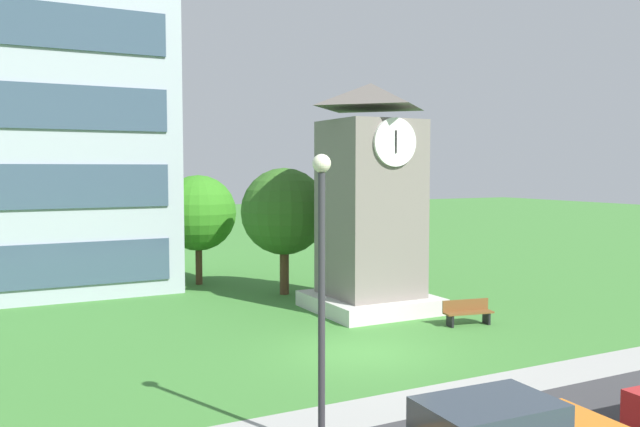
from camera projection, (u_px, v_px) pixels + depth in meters
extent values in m
plane|color=#3D7A33|center=(361.00, 352.00, 19.80)|extent=(160.00, 160.00, 0.00)
cube|color=#9E9E99|center=(450.00, 395.00, 16.05)|extent=(120.00, 1.60, 0.01)
cube|color=slate|center=(370.00, 216.00, 25.48)|extent=(3.23, 3.23, 7.36)
cube|color=beige|center=(370.00, 302.00, 25.71)|extent=(4.36, 4.36, 0.60)
pyramid|color=#5D5751|center=(371.00, 96.00, 25.16)|extent=(3.55, 3.55, 0.94)
cylinder|color=white|center=(395.00, 142.00, 23.80)|extent=(1.78, 0.12, 1.78)
cylinder|color=white|center=(407.00, 144.00, 26.05)|extent=(0.12, 1.78, 1.78)
cube|color=black|center=(396.00, 138.00, 23.73)|extent=(0.08, 0.08, 0.53)
cube|color=black|center=(396.00, 142.00, 23.73)|extent=(0.06, 0.05, 0.80)
cube|color=brown|center=(468.00, 313.00, 23.19)|extent=(1.86, 0.80, 0.06)
cube|color=brown|center=(465.00, 305.00, 23.38)|extent=(1.78, 0.37, 0.40)
cube|color=black|center=(450.00, 320.00, 22.99)|extent=(0.16, 0.44, 0.45)
cube|color=black|center=(486.00, 318.00, 23.41)|extent=(0.16, 0.44, 0.45)
cylinder|color=#333338|center=(322.00, 313.00, 12.76)|extent=(0.14, 0.14, 5.44)
sphere|color=#F2EFCC|center=(322.00, 163.00, 12.56)|extent=(0.36, 0.36, 0.36)
cylinder|color=#513823|center=(199.00, 262.00, 31.39)|extent=(0.32, 0.32, 2.16)
sphere|color=#317A1C|center=(198.00, 213.00, 31.23)|extent=(3.59, 3.59, 3.59)
cylinder|color=#513823|center=(284.00, 268.00, 28.91)|extent=(0.40, 0.40, 2.33)
sphere|color=#2F5F1F|center=(284.00, 211.00, 28.74)|extent=(3.80, 3.80, 3.80)
cube|color=#2D3842|center=(489.00, 419.00, 10.88)|extent=(2.31, 1.61, 0.60)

